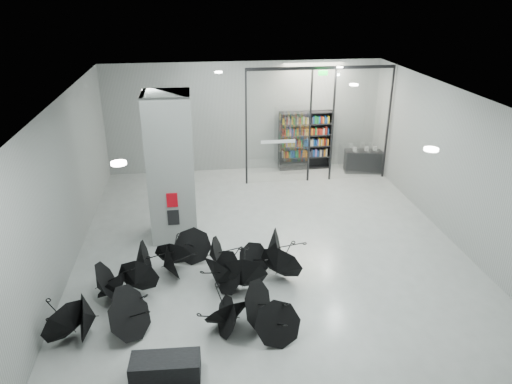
{
  "coord_description": "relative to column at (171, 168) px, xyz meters",
  "views": [
    {
      "loc": [
        -1.84,
        -10.02,
        6.45
      ],
      "look_at": [
        -0.3,
        1.5,
        1.4
      ],
      "focal_mm": 33.55,
      "sensor_mm": 36.0,
      "label": 1
    }
  ],
  "objects": [
    {
      "name": "glass_partition",
      "position": [
        4.89,
        3.5,
        0.18
      ],
      "size": [
        5.06,
        0.08,
        4.0
      ],
      "color": "silver",
      "rests_on": "ground"
    },
    {
      "name": "info_panel",
      "position": [
        0.0,
        -0.62,
        -1.15
      ],
      "size": [
        0.3,
        0.03,
        0.42
      ],
      "primitive_type": "cube",
      "color": "black",
      "rests_on": "column"
    },
    {
      "name": "bookshelf",
      "position": [
        4.77,
        4.75,
        -0.91
      ],
      "size": [
        2.0,
        0.45,
        2.19
      ],
      "primitive_type": null,
      "rotation": [
        0.0,
        0.0,
        0.02
      ],
      "color": "black",
      "rests_on": "ground"
    },
    {
      "name": "fire_cabinet",
      "position": [
        0.0,
        -0.62,
        -0.65
      ],
      "size": [
        0.28,
        0.04,
        0.38
      ],
      "primitive_type": "cube",
      "color": "#A50A07",
      "rests_on": "column"
    },
    {
      "name": "umbrella_cluster",
      "position": [
        0.44,
        -3.07,
        -1.69
      ],
      "size": [
        5.72,
        4.38,
        1.31
      ],
      "color": "black",
      "rests_on": "ground"
    },
    {
      "name": "exit_sign",
      "position": [
        4.9,
        3.3,
        1.82
      ],
      "size": [
        0.3,
        0.06,
        0.15
      ],
      "primitive_type": "cube",
      "color": "#0CE533",
      "rests_on": "room"
    },
    {
      "name": "room",
      "position": [
        2.5,
        -2.0,
        0.84
      ],
      "size": [
        14.0,
        14.02,
        4.01
      ],
      "color": "gray",
      "rests_on": "ground"
    },
    {
      "name": "column",
      "position": [
        0.0,
        0.0,
        0.0
      ],
      "size": [
        1.2,
        1.2,
        4.0
      ],
      "primitive_type": "cube",
      "color": "slate",
      "rests_on": "ground"
    },
    {
      "name": "bench",
      "position": [
        -0.07,
        -5.31,
        -1.8
      ],
      "size": [
        1.26,
        0.59,
        0.4
      ],
      "primitive_type": "cube",
      "rotation": [
        0.0,
        0.0,
        -0.05
      ],
      "color": "black",
      "rests_on": "ground"
    },
    {
      "name": "shop_counter",
      "position": [
        6.84,
        4.07,
        -1.59
      ],
      "size": [
        1.45,
        0.79,
        0.82
      ],
      "primitive_type": "cube",
      "rotation": [
        0.0,
        0.0,
        -0.19
      ],
      "color": "black",
      "rests_on": "ground"
    }
  ]
}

